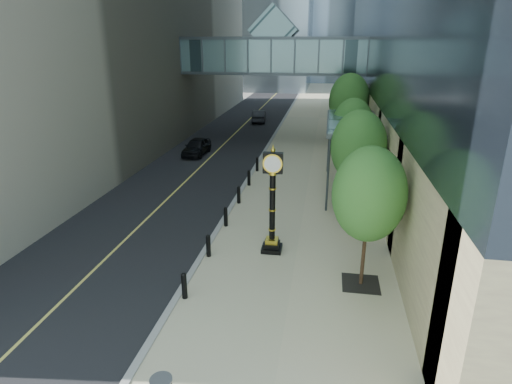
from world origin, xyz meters
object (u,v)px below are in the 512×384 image
street_clock (272,208)px  car_far (259,116)px  pedestrian (366,179)px  car_near (197,147)px

street_clock → car_far: 31.53m
street_clock → car_far: bearing=99.5°
pedestrian → car_far: 24.78m
car_near → pedestrian: bearing=-27.9°
street_clock → car_near: bearing=116.9°
street_clock → pedestrian: bearing=60.7°
street_clock → car_near: 17.74m
pedestrian → car_near: 14.72m
pedestrian → car_far: pedestrian is taller
street_clock → car_near: (-8.19, 15.68, -1.38)m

